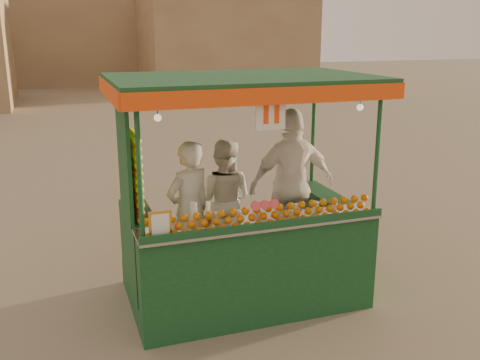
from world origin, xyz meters
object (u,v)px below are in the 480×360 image
object	(u,v)px
vendor_right	(292,185)
vendor_left	(189,212)
juice_cart	(240,233)
vendor_middle	(224,200)

from	to	relation	value
vendor_right	vendor_left	bearing A→B (deg)	8.89
juice_cart	vendor_left	xyz separation A→B (m)	(-0.56, 0.16, 0.27)
vendor_right	juice_cart	bearing A→B (deg)	24.53
juice_cart	vendor_left	distance (m)	0.64
vendor_middle	vendor_right	xyz separation A→B (m)	(0.83, -0.24, 0.19)
juice_cart	vendor_right	world-z (taller)	juice_cart
vendor_left	vendor_right	distance (m)	1.42
vendor_left	juice_cart	bearing A→B (deg)	139.41
vendor_right	vendor_middle	bearing A→B (deg)	-16.42
vendor_left	vendor_middle	xyz separation A→B (m)	(0.56, 0.47, -0.05)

